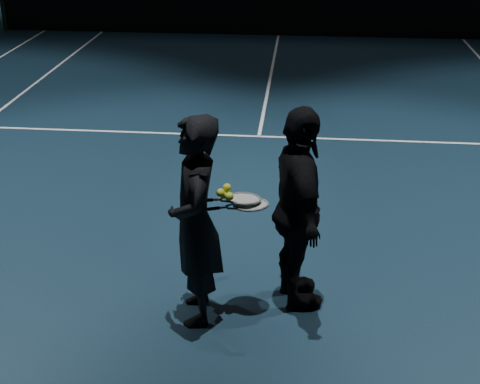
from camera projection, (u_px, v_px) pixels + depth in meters
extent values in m
plane|color=black|center=(278.00, 36.00, 15.15)|extent=(36.00, 36.00, 0.00)
cylinder|color=black|center=(3.00, 7.00, 15.46)|extent=(0.10, 0.10, 1.10)
cube|color=black|center=(279.00, 16.00, 14.96)|extent=(12.80, 0.02, 0.86)
imported|color=black|center=(195.00, 222.00, 5.26)|extent=(0.54, 0.71, 1.76)
imported|color=black|center=(298.00, 211.00, 5.43)|extent=(0.67, 1.11, 1.76)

